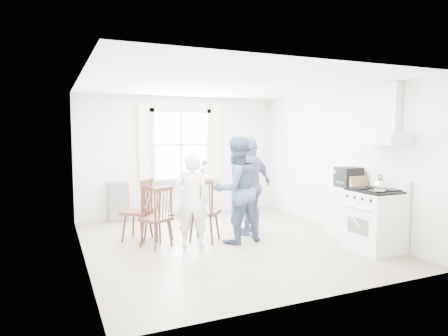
# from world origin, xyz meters

# --- Properties ---
(room_shell) EXTENTS (4.62, 5.12, 2.64)m
(room_shell) POSITION_xyz_m (0.00, 0.00, 1.30)
(room_shell) COLOR gray
(room_shell) RESTS_ON ground
(window_assembly) EXTENTS (1.88, 0.24, 1.70)m
(window_assembly) POSITION_xyz_m (0.00, 2.45, 1.46)
(window_assembly) COLOR white
(window_assembly) RESTS_ON room_shell
(range_hood) EXTENTS (0.45, 0.76, 0.94)m
(range_hood) POSITION_xyz_m (2.07, -1.35, 1.90)
(range_hood) COLOR silver
(range_hood) RESTS_ON room_shell
(shelf_unit) EXTENTS (0.40, 0.30, 0.80)m
(shelf_unit) POSITION_xyz_m (-1.40, 2.33, 0.40)
(shelf_unit) COLOR gray
(shelf_unit) RESTS_ON ground
(gas_stove) EXTENTS (0.68, 0.76, 1.12)m
(gas_stove) POSITION_xyz_m (1.91, -1.35, 0.48)
(gas_stove) COLOR white
(gas_stove) RESTS_ON ground
(kettle) EXTENTS (0.19, 0.19, 0.27)m
(kettle) POSITION_xyz_m (1.81, -1.54, 1.04)
(kettle) COLOR silver
(kettle) RESTS_ON gas_stove
(low_cabinet) EXTENTS (0.50, 0.55, 0.90)m
(low_cabinet) POSITION_xyz_m (1.98, -0.65, 0.45)
(low_cabinet) COLOR silver
(low_cabinet) RESTS_ON ground
(stereo_stack) EXTENTS (0.38, 0.34, 0.34)m
(stereo_stack) POSITION_xyz_m (1.99, -0.65, 1.07)
(stereo_stack) COLOR black
(stereo_stack) RESTS_ON low_cabinet
(cardboard_box) EXTENTS (0.34, 0.26, 0.20)m
(cardboard_box) POSITION_xyz_m (2.02, -0.80, 1.00)
(cardboard_box) COLOR olive
(cardboard_box) RESTS_ON low_cabinet
(windsor_chair_a) EXTENTS (0.56, 0.56, 0.99)m
(windsor_chair_a) POSITION_xyz_m (-1.09, 0.10, 0.60)
(windsor_chair_a) COLOR #422115
(windsor_chair_a) RESTS_ON ground
(windsor_chair_b) EXTENTS (0.62, 0.62, 1.07)m
(windsor_chair_b) POSITION_xyz_m (-0.38, 0.13, 0.65)
(windsor_chair_b) COLOR #422115
(windsor_chair_b) RESTS_ON ground
(windsor_chair_c) EXTENTS (0.62, 0.62, 1.06)m
(windsor_chair_c) POSITION_xyz_m (-1.25, 0.64, 0.65)
(windsor_chair_c) COLOR #422115
(windsor_chair_c) RESTS_ON ground
(person_left) EXTENTS (0.72, 0.72, 1.50)m
(person_left) POSITION_xyz_m (-0.62, -0.06, 0.75)
(person_left) COLOR white
(person_left) RESTS_ON ground
(person_mid) EXTENTS (0.95, 0.95, 1.76)m
(person_mid) POSITION_xyz_m (0.15, -0.07, 0.88)
(person_mid) COLOR #44567E
(person_mid) RESTS_ON ground
(person_right) EXTENTS (1.33, 1.33, 1.75)m
(person_right) POSITION_xyz_m (0.62, 0.33, 0.87)
(person_right) COLOR navy
(person_right) RESTS_ON ground
(potted_plant) EXTENTS (0.23, 0.23, 0.35)m
(potted_plant) POSITION_xyz_m (0.48, 2.36, 1.03)
(potted_plant) COLOR #32723C
(potted_plant) RESTS_ON window_assembly
(windsor_chair_d) EXTENTS (0.55, 0.55, 0.94)m
(windsor_chair_d) POSITION_xyz_m (-1.10, 0.48, 0.58)
(windsor_chair_d) COLOR #422115
(windsor_chair_d) RESTS_ON ground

